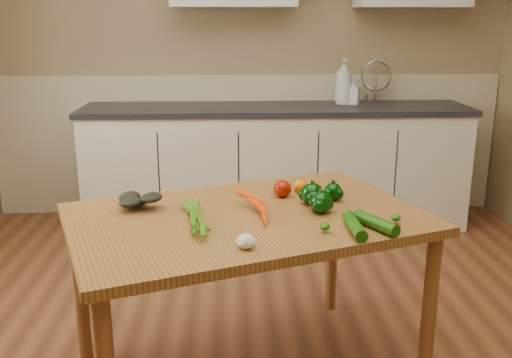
{
  "coord_description": "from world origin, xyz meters",
  "views": [
    {
      "loc": [
        -0.13,
        -1.99,
        1.52
      ],
      "look_at": [
        -0.02,
        0.46,
        0.83
      ],
      "focal_mm": 40.0,
      "sensor_mm": 36.0,
      "label": 1
    }
  ],
  "objects_px": {
    "leafy_greens": "(140,197)",
    "garlic_bulb": "(246,241)",
    "carrot_bunch": "(238,208)",
    "tomato_c": "(313,188)",
    "soap_bottle_c": "(347,92)",
    "soap_bottle_b": "(353,91)",
    "zucchini_a": "(376,223)",
    "soap_bottle_a": "(344,81)",
    "pepper_b": "(333,192)",
    "tomato_a": "(282,189)",
    "table": "(247,234)",
    "zucchini_b": "(355,226)",
    "pepper_c": "(321,203)",
    "pepper_a": "(312,194)",
    "tomato_b": "(300,186)"
  },
  "relations": [
    {
      "from": "leafy_greens",
      "to": "garlic_bulb",
      "type": "relative_size",
      "value": 3.23
    },
    {
      "from": "carrot_bunch",
      "to": "tomato_c",
      "type": "bearing_deg",
      "value": 17.77
    },
    {
      "from": "soap_bottle_c",
      "to": "leafy_greens",
      "type": "height_order",
      "value": "soap_bottle_c"
    },
    {
      "from": "soap_bottle_b",
      "to": "zucchini_a",
      "type": "bearing_deg",
      "value": -167.24
    },
    {
      "from": "soap_bottle_a",
      "to": "pepper_b",
      "type": "distance_m",
      "value": 1.96
    },
    {
      "from": "soap_bottle_a",
      "to": "tomato_c",
      "type": "height_order",
      "value": "soap_bottle_a"
    },
    {
      "from": "garlic_bulb",
      "to": "tomato_a",
      "type": "height_order",
      "value": "tomato_a"
    },
    {
      "from": "soap_bottle_b",
      "to": "tomato_c",
      "type": "relative_size",
      "value": 2.68
    },
    {
      "from": "table",
      "to": "carrot_bunch",
      "type": "bearing_deg",
      "value": -179.81
    },
    {
      "from": "tomato_c",
      "to": "zucchini_a",
      "type": "distance_m",
      "value": 0.47
    },
    {
      "from": "soap_bottle_a",
      "to": "pepper_b",
      "type": "bearing_deg",
      "value": -112.95
    },
    {
      "from": "leafy_greens",
      "to": "tomato_a",
      "type": "bearing_deg",
      "value": 12.34
    },
    {
      "from": "table",
      "to": "tomato_a",
      "type": "xyz_separation_m",
      "value": [
        0.17,
        0.24,
        0.12
      ]
    },
    {
      "from": "carrot_bunch",
      "to": "zucchini_b",
      "type": "distance_m",
      "value": 0.48
    },
    {
      "from": "table",
      "to": "pepper_c",
      "type": "xyz_separation_m",
      "value": [
        0.3,
        0.01,
        0.13
      ]
    },
    {
      "from": "soap_bottle_a",
      "to": "carrot_bunch",
      "type": "height_order",
      "value": "soap_bottle_a"
    },
    {
      "from": "soap_bottle_c",
      "to": "tomato_c",
      "type": "xyz_separation_m",
      "value": [
        -0.52,
        -1.85,
        -0.2
      ]
    },
    {
      "from": "pepper_a",
      "to": "pepper_b",
      "type": "height_order",
      "value": "pepper_a"
    },
    {
      "from": "carrot_bunch",
      "to": "tomato_b",
      "type": "distance_m",
      "value": 0.42
    },
    {
      "from": "pepper_a",
      "to": "tomato_c",
      "type": "relative_size",
      "value": 1.3
    },
    {
      "from": "soap_bottle_b",
      "to": "soap_bottle_c",
      "type": "relative_size",
      "value": 1.2
    },
    {
      "from": "soap_bottle_a",
      "to": "pepper_b",
      "type": "height_order",
      "value": "soap_bottle_a"
    },
    {
      "from": "soap_bottle_c",
      "to": "pepper_b",
      "type": "distance_m",
      "value": 1.99
    },
    {
      "from": "zucchini_a",
      "to": "zucchini_b",
      "type": "height_order",
      "value": "same"
    },
    {
      "from": "tomato_c",
      "to": "zucchini_a",
      "type": "height_order",
      "value": "tomato_c"
    },
    {
      "from": "soap_bottle_a",
      "to": "leafy_greens",
      "type": "height_order",
      "value": "soap_bottle_a"
    },
    {
      "from": "table",
      "to": "pepper_c",
      "type": "distance_m",
      "value": 0.33
    },
    {
      "from": "table",
      "to": "pepper_b",
      "type": "distance_m",
      "value": 0.44
    },
    {
      "from": "garlic_bulb",
      "to": "tomato_b",
      "type": "bearing_deg",
      "value": 67.63
    },
    {
      "from": "soap_bottle_b",
      "to": "garlic_bulb",
      "type": "relative_size",
      "value": 3.21
    },
    {
      "from": "tomato_b",
      "to": "tomato_c",
      "type": "height_order",
      "value": "tomato_c"
    },
    {
      "from": "tomato_a",
      "to": "tomato_c",
      "type": "xyz_separation_m",
      "value": [
        0.14,
        0.02,
        -0.0
      ]
    },
    {
      "from": "pepper_b",
      "to": "leafy_greens",
      "type": "bearing_deg",
      "value": -175.09
    },
    {
      "from": "soap_bottle_a",
      "to": "leafy_greens",
      "type": "relative_size",
      "value": 1.68
    },
    {
      "from": "pepper_c",
      "to": "garlic_bulb",
      "type": "bearing_deg",
      "value": -131.32
    },
    {
      "from": "carrot_bunch",
      "to": "tomato_a",
      "type": "relative_size",
      "value": 3.16
    },
    {
      "from": "carrot_bunch",
      "to": "soap_bottle_a",
      "type": "bearing_deg",
      "value": 48.27
    },
    {
      "from": "soap_bottle_b",
      "to": "garlic_bulb",
      "type": "xyz_separation_m",
      "value": [
        -0.87,
        -2.41,
        -0.22
      ]
    },
    {
      "from": "soap_bottle_a",
      "to": "leafy_greens",
      "type": "bearing_deg",
      "value": -132.93
    },
    {
      "from": "tomato_c",
      "to": "tomato_b",
      "type": "bearing_deg",
      "value": 141.53
    },
    {
      "from": "garlic_bulb",
      "to": "tomato_a",
      "type": "distance_m",
      "value": 0.61
    },
    {
      "from": "leafy_greens",
      "to": "zucchini_b",
      "type": "bearing_deg",
      "value": -20.58
    },
    {
      "from": "table",
      "to": "leafy_greens",
      "type": "distance_m",
      "value": 0.47
    },
    {
      "from": "garlic_bulb",
      "to": "tomato_a",
      "type": "bearing_deg",
      "value": 73.01
    },
    {
      "from": "soap_bottle_b",
      "to": "zucchini_a",
      "type": "relative_size",
      "value": 0.93
    },
    {
      "from": "table",
      "to": "zucchini_b",
      "type": "bearing_deg",
      "value": -48.44
    },
    {
      "from": "tomato_a",
      "to": "tomato_b",
      "type": "xyz_separation_m",
      "value": [
        0.09,
        0.06,
        -0.01
      ]
    },
    {
      "from": "pepper_c",
      "to": "zucchini_a",
      "type": "distance_m",
      "value": 0.26
    },
    {
      "from": "garlic_bulb",
      "to": "pepper_b",
      "type": "relative_size",
      "value": 0.79
    },
    {
      "from": "tomato_b",
      "to": "garlic_bulb",
      "type": "bearing_deg",
      "value": -112.37
    }
  ]
}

